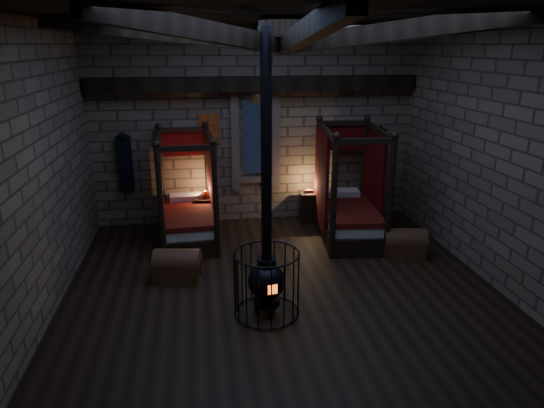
{
  "coord_description": "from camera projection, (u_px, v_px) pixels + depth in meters",
  "views": [
    {
      "loc": [
        -1.25,
        -7.02,
        3.83
      ],
      "look_at": [
        -0.07,
        0.6,
        1.29
      ],
      "focal_mm": 32.0,
      "sensor_mm": 36.0,
      "label": 1
    }
  ],
  "objects": [
    {
      "name": "room",
      "position": [
        283.0,
        51.0,
        6.88
      ],
      "size": [
        7.02,
        7.02,
        4.29
      ],
      "color": "black",
      "rests_on": "ground"
    },
    {
      "name": "bed_left",
      "position": [
        188.0,
        214.0,
        9.9
      ],
      "size": [
        1.2,
        2.13,
        2.17
      ],
      "rotation": [
        0.0,
        0.0,
        0.05
      ],
      "color": "black",
      "rests_on": "ground"
    },
    {
      "name": "bed_right",
      "position": [
        348.0,
        210.0,
        10.05
      ],
      "size": [
        1.37,
        2.28,
        2.28
      ],
      "rotation": [
        0.0,
        0.0,
        -0.1
      ],
      "color": "black",
      "rests_on": "ground"
    },
    {
      "name": "trunk_left",
      "position": [
        178.0,
        266.0,
        8.22
      ],
      "size": [
        0.84,
        0.62,
        0.57
      ],
      "rotation": [
        0.0,
        0.0,
        -0.18
      ],
      "color": "#59331C",
      "rests_on": "ground"
    },
    {
      "name": "trunk_right",
      "position": [
        404.0,
        244.0,
        9.15
      ],
      "size": [
        0.84,
        0.63,
        0.56
      ],
      "rotation": [
        0.0,
        0.0,
        -0.2
      ],
      "color": "#59331C",
      "rests_on": "ground"
    },
    {
      "name": "nightstand_left",
      "position": [
        206.0,
        212.0,
        10.54
      ],
      "size": [
        0.48,
        0.46,
        0.85
      ],
      "rotation": [
        0.0,
        0.0,
        -0.11
      ],
      "color": "black",
      "rests_on": "ground"
    },
    {
      "name": "nightstand_right",
      "position": [
        309.0,
        207.0,
        10.94
      ],
      "size": [
        0.44,
        0.42,
        0.74
      ],
      "rotation": [
        0.0,
        0.0,
        -0.04
      ],
      "color": "black",
      "rests_on": "ground"
    },
    {
      "name": "stove",
      "position": [
        267.0,
        277.0,
        7.06
      ],
      "size": [
        0.97,
        0.97,
        4.05
      ],
      "rotation": [
        0.0,
        0.0,
        0.18
      ],
      "color": "black",
      "rests_on": "ground"
    }
  ]
}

